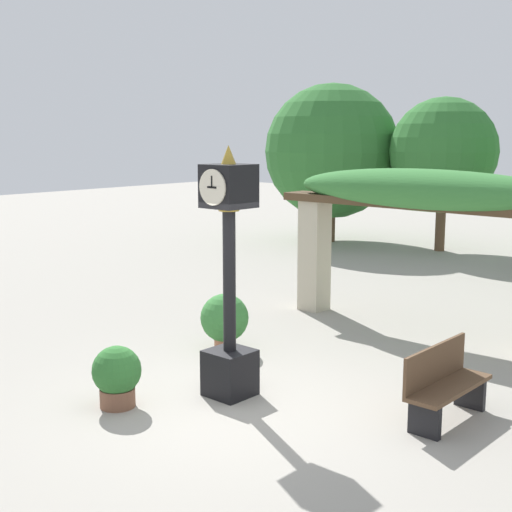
% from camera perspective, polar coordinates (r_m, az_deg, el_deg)
% --- Properties ---
extents(ground_plane, '(60.00, 60.00, 0.00)m').
position_cam_1_polar(ground_plane, '(8.99, -1.92, -11.97)').
color(ground_plane, gray).
extents(pedestal_clock, '(0.54, 0.58, 3.19)m').
position_cam_1_polar(pedestal_clock, '(8.95, -2.15, -2.13)').
color(pedestal_clock, black).
rests_on(pedestal_clock, ground).
extents(pergola, '(5.57, 1.05, 2.75)m').
position_cam_1_polar(pergola, '(12.12, 13.28, 3.95)').
color(pergola, '#BCB299').
rests_on(pergola, ground).
extents(potted_plant_near_left, '(0.61, 0.61, 0.77)m').
position_cam_1_polar(potted_plant_near_left, '(9.02, -11.07, -9.32)').
color(potted_plant_near_left, brown).
rests_on(potted_plant_near_left, ground).
extents(potted_plant_near_right, '(0.75, 0.75, 0.89)m').
position_cam_1_polar(potted_plant_near_right, '(11.04, -2.53, -5.08)').
color(potted_plant_near_right, '#B26B4C').
rests_on(potted_plant_near_right, ground).
extents(park_bench, '(0.42, 1.40, 0.89)m').
position_cam_1_polar(park_bench, '(8.74, 14.85, -9.95)').
color(park_bench, brown).
rests_on(park_bench, ground).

